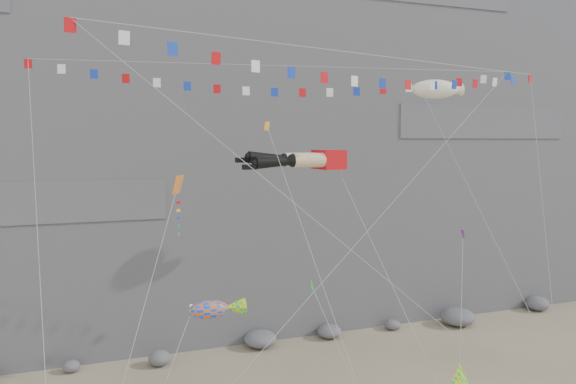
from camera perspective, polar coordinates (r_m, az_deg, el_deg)
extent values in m
cube|color=slate|center=(58.35, -7.49, 13.76)|extent=(80.00, 28.00, 50.00)
cube|color=red|center=(34.55, 4.18, 3.31)|extent=(1.58, 2.08, 1.17)
cylinder|color=#D6B385|center=(33.24, 2.07, 3.25)|extent=(2.04, 1.01, 0.86)
sphere|color=black|center=(32.81, 0.53, 3.22)|extent=(0.79, 0.79, 0.79)
cone|color=black|center=(32.34, -1.35, 3.07)|extent=(2.41, 0.89, 0.81)
cube|color=black|center=(31.76, -3.97, 2.55)|extent=(0.79, 0.40, 0.29)
cylinder|color=#D6B385|center=(34.29, 1.20, 3.31)|extent=(2.04, 1.01, 0.86)
sphere|color=black|center=(33.87, -0.31, 3.29)|extent=(0.79, 0.79, 0.79)
cone|color=black|center=(33.41, -2.15, 3.45)|extent=(2.43, 0.89, 0.86)
cube|color=black|center=(32.84, -4.69, 3.26)|extent=(0.79, 0.40, 0.29)
cylinder|color=gray|center=(29.19, 11.62, -12.19)|extent=(0.03, 0.03, 21.79)
cylinder|color=gray|center=(28.65, -8.55, -6.37)|extent=(0.03, 0.03, 28.40)
cylinder|color=gray|center=(32.79, 17.94, -5.23)|extent=(0.03, 0.03, 23.76)
cylinder|color=gray|center=(25.65, -15.78, -15.87)|extent=(0.03, 0.03, 16.09)
cylinder|color=gray|center=(38.47, 20.89, -4.50)|extent=(0.03, 0.03, 23.49)
cylinder|color=gray|center=(27.48, 4.11, -11.04)|extent=(0.03, 0.03, 21.65)
cylinder|color=gray|center=(32.12, 17.12, -14.87)|extent=(0.03, 0.03, 14.52)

